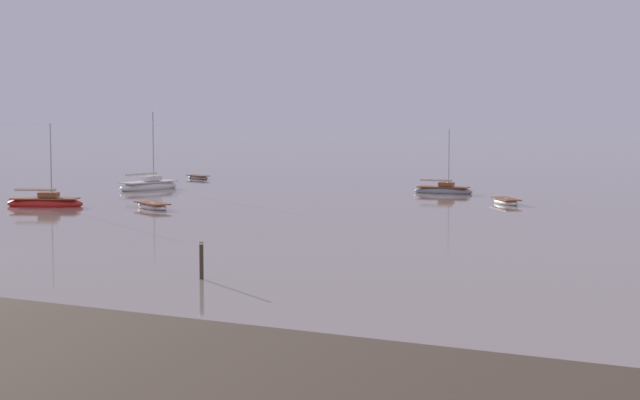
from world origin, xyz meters
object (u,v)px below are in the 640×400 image
(rowboat_moored_1, at_px, (198,177))
(sailboat_moored_3, at_px, (149,186))
(rowboat_moored_0, at_px, (152,206))
(sailboat_moored_5, at_px, (45,203))
(sailboat_moored_6, at_px, (443,190))
(mooring_post_near, at_px, (201,261))
(rowboat_moored_2, at_px, (506,202))

(rowboat_moored_1, bearing_deg, sailboat_moored_3, 130.91)
(rowboat_moored_0, relative_size, sailboat_moored_5, 0.65)
(rowboat_moored_1, bearing_deg, sailboat_moored_6, -168.18)
(rowboat_moored_1, height_order, sailboat_moored_5, sailboat_moored_5)
(rowboat_moored_0, bearing_deg, mooring_post_near, 159.75)
(mooring_post_near, bearing_deg, rowboat_moored_2, 90.13)
(rowboat_moored_0, bearing_deg, rowboat_moored_1, -31.89)
(rowboat_moored_2, bearing_deg, rowboat_moored_0, -92.60)
(sailboat_moored_3, xyz_separation_m, sailboat_moored_5, (3.67, -17.88, -0.04))
(sailboat_moored_5, bearing_deg, rowboat_moored_2, 8.44)
(rowboat_moored_1, relative_size, mooring_post_near, 1.97)
(rowboat_moored_1, height_order, mooring_post_near, mooring_post_near)
(rowboat_moored_2, xyz_separation_m, sailboat_moored_6, (-8.28, 7.73, 0.09))
(rowboat_moored_1, distance_m, mooring_post_near, 68.47)
(sailboat_moored_3, bearing_deg, rowboat_moored_0, -131.12)
(rowboat_moored_0, bearing_deg, sailboat_moored_3, -22.92)
(sailboat_moored_3, distance_m, sailboat_moored_5, 18.25)
(sailboat_moored_3, relative_size, sailboat_moored_6, 1.27)
(sailboat_moored_6, xyz_separation_m, mooring_post_near, (8.38, -50.09, 0.52))
(sailboat_moored_3, bearing_deg, mooring_post_near, -129.42)
(rowboat_moored_1, relative_size, sailboat_moored_5, 0.54)
(sailboat_moored_5, distance_m, mooring_post_near, 38.61)
(rowboat_moored_2, bearing_deg, sailboat_moored_5, -97.52)
(rowboat_moored_0, bearing_deg, rowboat_moored_2, -114.21)
(sailboat_moored_3, distance_m, sailboat_moored_6, 27.27)
(sailboat_moored_6, distance_m, mooring_post_near, 50.79)
(sailboat_moored_5, height_order, sailboat_moored_6, sailboat_moored_5)
(rowboat_moored_0, xyz_separation_m, mooring_post_near, (22.20, -25.96, 0.60))
(rowboat_moored_0, height_order, rowboat_moored_1, rowboat_moored_0)
(rowboat_moored_0, xyz_separation_m, sailboat_moored_5, (-8.37, -2.38, 0.11))
(sailboat_moored_5, bearing_deg, rowboat_moored_0, -7.31)
(sailboat_moored_5, bearing_deg, mooring_post_near, -60.84)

